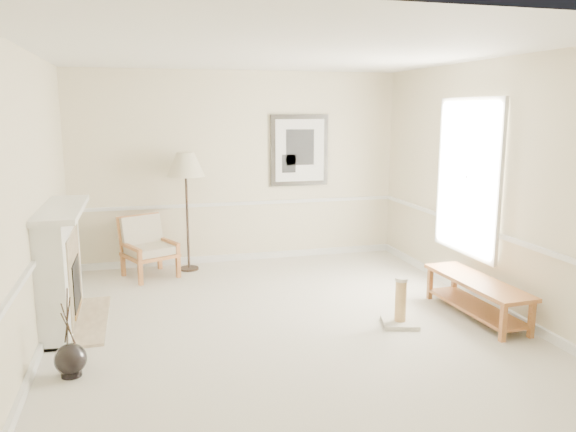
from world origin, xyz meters
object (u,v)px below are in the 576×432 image
at_px(floor_lamp, 186,168).
at_px(armchair, 146,244).
at_px(bench, 476,292).
at_px(scratching_post, 400,310).
at_px(floor_vase, 71,360).

bearing_deg(floor_lamp, armchair, -167.22).
relative_size(floor_lamp, bench, 1.12).
relative_size(floor_lamp, scratching_post, 3.23).
bearing_deg(floor_lamp, floor_vase, -112.65).
relative_size(armchair, scratching_post, 1.66).
bearing_deg(bench, floor_vase, -175.11).
relative_size(armchair, bench, 0.58).
relative_size(armchair, floor_lamp, 0.51).
distance_m(armchair, scratching_post, 3.75).
height_order(bench, scratching_post, scratching_post).
xyz_separation_m(floor_lamp, scratching_post, (2.04, -2.78, -1.34)).
relative_size(floor_vase, bench, 0.53).
distance_m(bench, scratching_post, 0.95).
height_order(floor_lamp, bench, floor_lamp).
bearing_deg(scratching_post, floor_lamp, 126.23).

